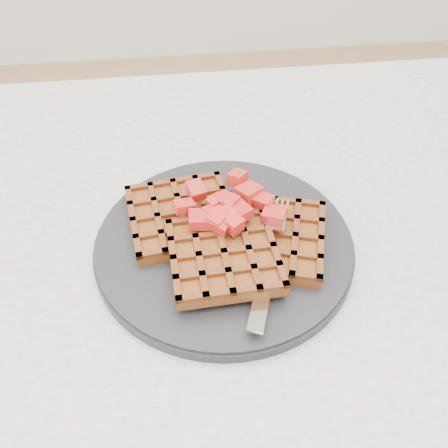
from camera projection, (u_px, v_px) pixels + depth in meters
table at (337, 287)px, 0.68m from camera, size 1.20×0.80×0.75m
plate at (224, 244)px, 0.57m from camera, size 0.29×0.29×0.02m
waffles at (225, 235)px, 0.55m from camera, size 0.23×0.20×0.03m
strawberry_pile at (224, 215)px, 0.53m from camera, size 0.15×0.15×0.02m
fork at (270, 258)px, 0.53m from camera, size 0.08×0.18×0.02m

